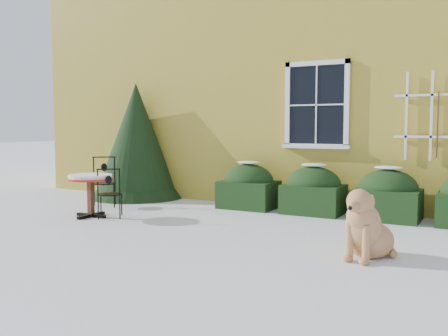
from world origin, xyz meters
The scene contains 8 objects.
ground centered at (0.00, 0.00, 0.00)m, with size 80.00×80.00×0.00m, color white.
house centered at (0.00, 7.00, 3.22)m, with size 12.40×8.40×6.40m.
hedge_row centered at (1.65, 2.55, 0.40)m, with size 4.95×0.80×0.91m.
evergreen_shrub centered at (-3.13, 2.70, 1.02)m, with size 2.09×2.09×2.53m.
bistro_table centered at (-2.29, 0.36, 0.62)m, with size 0.80×0.80×0.74m.
patio_chair_near centered at (-1.94, 0.45, 0.43)m, with size 0.53×0.53×0.87m.
patio_chair_far centered at (-2.91, 1.37, 0.49)m, with size 0.61×0.61×0.98m.
dog centered at (2.55, -0.17, 0.35)m, with size 0.66×0.93×0.88m.
Camera 1 is at (3.85, -6.08, 1.56)m, focal length 40.00 mm.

